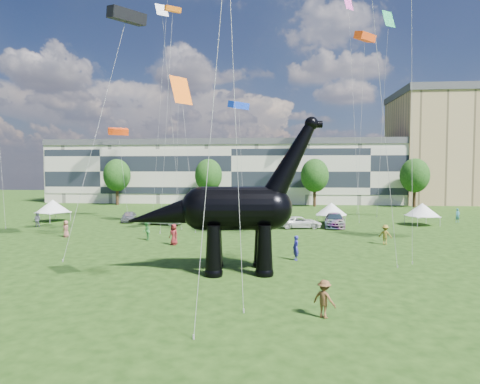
{
  "coord_description": "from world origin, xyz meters",
  "views": [
    {
      "loc": [
        0.65,
        -22.49,
        6.6
      ],
      "look_at": [
        -2.02,
        8.0,
        5.0
      ],
      "focal_mm": 30.0,
      "sensor_mm": 36.0,
      "label": 1
    }
  ],
  "objects": [
    {
      "name": "car_white",
      "position": [
        3.59,
        24.03,
        0.67
      ],
      "size": [
        5.14,
        2.97,
        1.35
      ],
      "primitive_type": "imported",
      "rotation": [
        0.0,
        0.0,
        1.73
      ],
      "color": "white",
      "rests_on": "ground"
    },
    {
      "name": "gazebo_far",
      "position": [
        18.52,
        27.84,
        1.9
      ],
      "size": [
        4.6,
        4.6,
        2.71
      ],
      "rotation": [
        0.0,
        0.0,
        0.21
      ],
      "color": "white",
      "rests_on": "ground"
    },
    {
      "name": "dinosaur_sculpture",
      "position": [
        -2.28,
        3.43,
        3.98
      ],
      "size": [
        12.94,
        3.92,
        10.53
      ],
      "rotation": [
        0.0,
        0.0,
        0.11
      ],
      "color": "black",
      "rests_on": "ground"
    },
    {
      "name": "car_silver",
      "position": [
        -18.31,
        27.92,
        0.69
      ],
      "size": [
        2.43,
        4.29,
        1.38
      ],
      "primitive_type": "imported",
      "rotation": [
        0.0,
        0.0,
        0.21
      ],
      "color": "#B9B9BE",
      "rests_on": "ground"
    },
    {
      "name": "gazebo_left",
      "position": [
        -28.36,
        27.41,
        2.01
      ],
      "size": [
        5.44,
        5.44,
        2.86
      ],
      "rotation": [
        0.0,
        0.0,
        -0.43
      ],
      "color": "white",
      "rests_on": "ground"
    },
    {
      "name": "apartment_block",
      "position": [
        40.0,
        65.0,
        11.0
      ],
      "size": [
        28.0,
        18.0,
        22.0
      ],
      "primitive_type": "cube",
      "color": "tan",
      "rests_on": "ground"
    },
    {
      "name": "terrace_row",
      "position": [
        -8.0,
        62.0,
        6.0
      ],
      "size": [
        78.0,
        11.0,
        12.0
      ],
      "primitive_type": "cube",
      "color": "beige",
      "rests_on": "ground"
    },
    {
      "name": "tree_far_right",
      "position": [
        26.0,
        53.0,
        6.29
      ],
      "size": [
        5.2,
        5.2,
        9.44
      ],
      "color": "#382314",
      "rests_on": "ground"
    },
    {
      "name": "tree_far_left",
      "position": [
        -30.0,
        53.0,
        6.29
      ],
      "size": [
        5.2,
        5.2,
        9.44
      ],
      "color": "#382314",
      "rests_on": "ground"
    },
    {
      "name": "tree_mid_right",
      "position": [
        8.0,
        53.0,
        6.29
      ],
      "size": [
        5.2,
        5.2,
        9.44
      ],
      "color": "#382314",
      "rests_on": "ground"
    },
    {
      "name": "car_grey",
      "position": [
        -13.11,
        25.4,
        0.83
      ],
      "size": [
        5.3,
        2.65,
        1.67
      ],
      "primitive_type": "imported",
      "rotation": [
        0.0,
        0.0,
        1.39
      ],
      "color": "slate",
      "rests_on": "ground"
    },
    {
      "name": "tree_mid_left",
      "position": [
        -12.0,
        53.0,
        6.29
      ],
      "size": [
        5.2,
        5.2,
        9.44
      ],
      "color": "#382314",
      "rests_on": "ground"
    },
    {
      "name": "car_dark",
      "position": [
        7.65,
        25.21,
        0.81
      ],
      "size": [
        2.9,
        5.83,
        1.63
      ],
      "primitive_type": "imported",
      "rotation": [
        0.0,
        0.0,
        -0.11
      ],
      "color": "#595960",
      "rests_on": "ground"
    },
    {
      "name": "ground",
      "position": [
        0.0,
        0.0,
        0.0
      ],
      "size": [
        220.0,
        220.0,
        0.0
      ],
      "primitive_type": "plane",
      "color": "#16330C",
      "rests_on": "ground"
    },
    {
      "name": "visitors",
      "position": [
        -3.33,
        13.96,
        0.88
      ],
      "size": [
        52.37,
        36.6,
        1.89
      ],
      "color": "#938F9D",
      "rests_on": "ground"
    },
    {
      "name": "kites",
      "position": [
        2.39,
        31.9,
        25.5
      ],
      "size": [
        64.69,
        55.31,
        28.57
      ],
      "color": "#FB2710",
      "rests_on": "ground"
    },
    {
      "name": "gazebo_near",
      "position": [
        7.69,
        28.34,
        1.86
      ],
      "size": [
        4.99,
        4.99,
        2.64
      ],
      "rotation": [
        0.0,
        0.0,
        -0.41
      ],
      "color": "white",
      "rests_on": "ground"
    }
  ]
}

